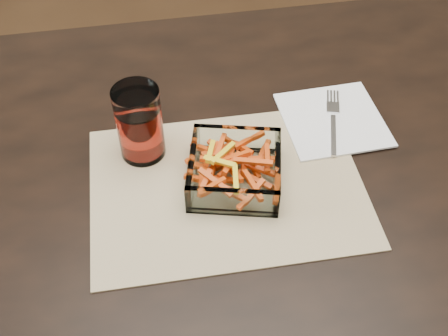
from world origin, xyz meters
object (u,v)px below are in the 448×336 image
at_px(glass_bowl, 235,171).
at_px(tumbler, 140,125).
at_px(dining_table, 289,184).
at_px(fork, 333,119).

distance_m(glass_bowl, tumbler, 0.18).
height_order(dining_table, fork, fork).
relative_size(dining_table, glass_bowl, 8.99).
xyz_separation_m(dining_table, fork, (0.09, 0.06, 0.10)).
distance_m(dining_table, tumbler, 0.31).
height_order(dining_table, glass_bowl, glass_bowl).
relative_size(dining_table, tumbler, 11.73).
relative_size(dining_table, fork, 9.35).
bearing_deg(tumbler, dining_table, -9.76).
bearing_deg(fork, glass_bowl, -134.97).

